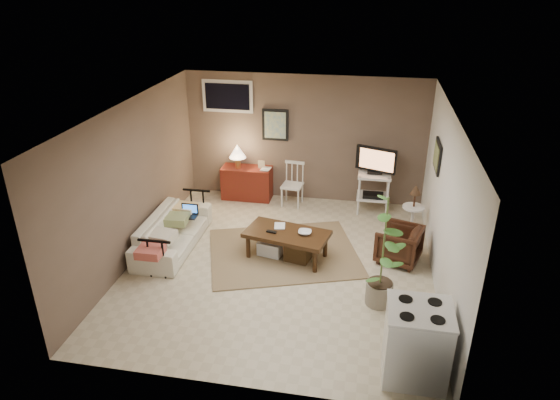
% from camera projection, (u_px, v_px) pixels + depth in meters
% --- Properties ---
extents(floor, '(5.00, 5.00, 0.00)m').
position_uv_depth(floor, '(280.00, 264.00, 7.61)').
color(floor, '#C1B293').
rests_on(floor, ground).
extents(art_back, '(0.50, 0.03, 0.60)m').
position_uv_depth(art_back, '(275.00, 125.00, 9.30)').
color(art_back, black).
extents(art_right, '(0.03, 0.60, 0.45)m').
position_uv_depth(art_right, '(437.00, 156.00, 7.54)').
color(art_right, black).
extents(window, '(0.96, 0.03, 0.60)m').
position_uv_depth(window, '(228.00, 96.00, 9.23)').
color(window, silver).
extents(rug, '(2.74, 2.45, 0.02)m').
position_uv_depth(rug, '(283.00, 252.00, 7.90)').
color(rug, '#897250').
rests_on(rug, floor).
extents(coffee_table, '(1.37, 0.90, 0.48)m').
position_uv_depth(coffee_table, '(286.00, 243.00, 7.67)').
color(coffee_table, '#361C0E').
rests_on(coffee_table, floor).
extents(sofa, '(0.54, 1.85, 0.72)m').
position_uv_depth(sofa, '(172.00, 226.00, 7.96)').
color(sofa, white).
rests_on(sofa, floor).
extents(sofa_pillows, '(0.36, 1.76, 0.12)m').
position_uv_depth(sofa_pillows, '(169.00, 228.00, 7.72)').
color(sofa_pillows, beige).
rests_on(sofa_pillows, sofa).
extents(sofa_end_rails, '(0.50, 1.85, 0.62)m').
position_uv_depth(sofa_end_rails, '(179.00, 230.00, 7.96)').
color(sofa_end_rails, black).
rests_on(sofa_end_rails, floor).
extents(laptop, '(0.28, 0.21, 0.19)m').
position_uv_depth(laptop, '(189.00, 212.00, 8.17)').
color(laptop, black).
rests_on(laptop, sofa).
extents(red_console, '(0.95, 0.42, 1.10)m').
position_uv_depth(red_console, '(246.00, 180.00, 9.66)').
color(red_console, maroon).
rests_on(red_console, floor).
extents(spindle_chair, '(0.41, 0.41, 0.82)m').
position_uv_depth(spindle_chair, '(292.00, 186.00, 9.39)').
color(spindle_chair, silver).
rests_on(spindle_chair, floor).
extents(tv_stand, '(0.71, 0.48, 1.24)m').
position_uv_depth(tv_stand, '(374.00, 178.00, 9.00)').
color(tv_stand, silver).
rests_on(tv_stand, floor).
extents(side_table, '(0.36, 0.36, 0.96)m').
position_uv_depth(side_table, '(414.00, 206.00, 8.11)').
color(side_table, silver).
rests_on(side_table, floor).
extents(armchair, '(0.73, 0.75, 0.63)m').
position_uv_depth(armchair, '(399.00, 243.00, 7.57)').
color(armchair, black).
rests_on(armchair, floor).
extents(potted_plant, '(0.40, 0.40, 1.59)m').
position_uv_depth(potted_plant, '(383.00, 248.00, 6.37)').
color(potted_plant, gray).
rests_on(potted_plant, floor).
extents(stove, '(0.68, 0.63, 0.89)m').
position_uv_depth(stove, '(416.00, 343.00, 5.35)').
color(stove, silver).
rests_on(stove, floor).
extents(bowl, '(0.20, 0.06, 0.20)m').
position_uv_depth(bowl, '(305.00, 228.00, 7.50)').
color(bowl, '#361C0E').
rests_on(bowl, coffee_table).
extents(book_table, '(0.17, 0.04, 0.22)m').
position_uv_depth(book_table, '(274.00, 220.00, 7.71)').
color(book_table, '#361C0E').
rests_on(book_table, coffee_table).
extents(book_console, '(0.17, 0.05, 0.23)m').
position_uv_depth(book_console, '(261.00, 164.00, 9.43)').
color(book_console, '#361C0E').
rests_on(book_console, red_console).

